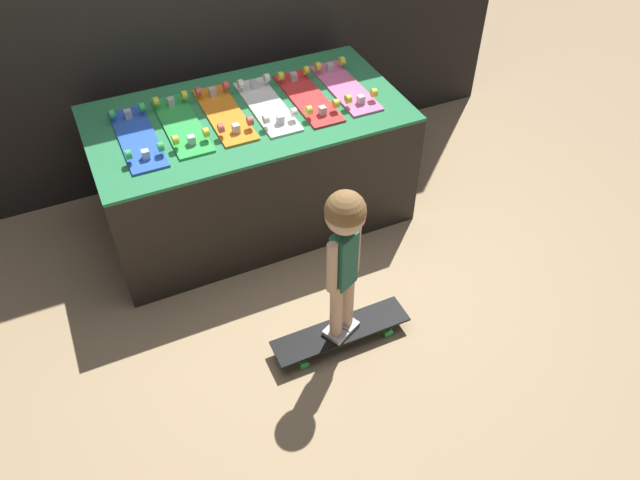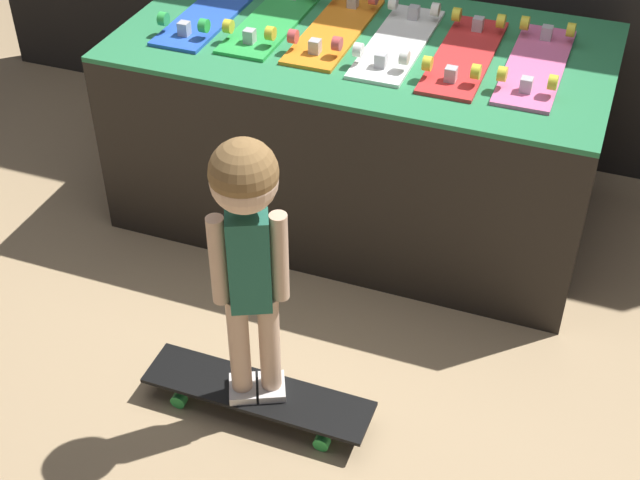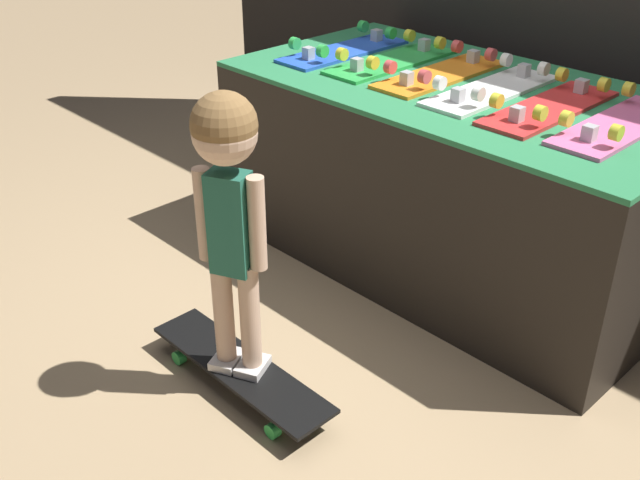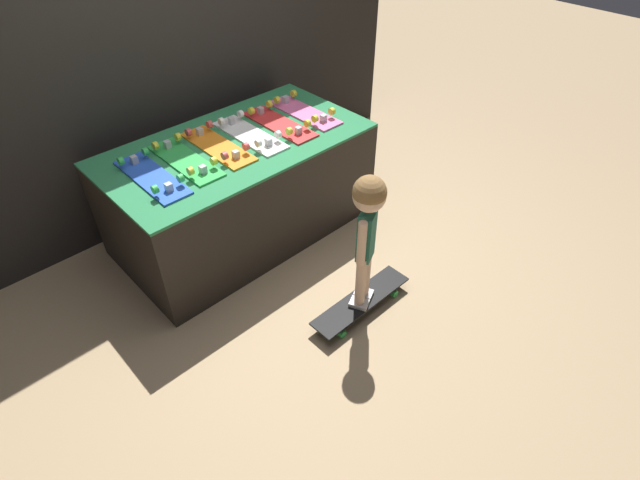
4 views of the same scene
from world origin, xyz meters
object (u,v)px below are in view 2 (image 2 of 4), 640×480
(skateboard_orange_on_rack, at_px, (335,28))
(skateboard_red_on_rack, at_px, (464,53))
(child, at_px, (247,229))
(skateboard_green_on_rack, at_px, (272,19))
(skateboard_on_floor, at_px, (258,394))
(skateboard_pink_on_rack, at_px, (536,63))
(skateboard_blue_on_rack, at_px, (210,12))
(skateboard_white_on_rack, at_px, (398,41))

(skateboard_orange_on_rack, relative_size, skateboard_red_on_rack, 1.00)
(child, bearing_deg, skateboard_green_on_rack, 84.46)
(skateboard_on_floor, bearing_deg, skateboard_green_on_rack, 109.66)
(skateboard_on_floor, bearing_deg, skateboard_orange_on_rack, 98.25)
(skateboard_pink_on_rack, bearing_deg, skateboard_on_floor, -116.37)
(skateboard_blue_on_rack, bearing_deg, skateboard_on_floor, -59.81)
(skateboard_green_on_rack, relative_size, skateboard_on_floor, 0.85)
(skateboard_green_on_rack, height_order, skateboard_orange_on_rack, same)
(skateboard_orange_on_rack, relative_size, skateboard_white_on_rack, 1.00)
(skateboard_orange_on_rack, bearing_deg, skateboard_blue_on_rack, -176.41)
(skateboard_green_on_rack, bearing_deg, skateboard_orange_on_rack, 1.21)
(skateboard_blue_on_rack, distance_m, skateboard_orange_on_rack, 0.52)
(skateboard_white_on_rack, height_order, skateboard_red_on_rack, same)
(skateboard_blue_on_rack, distance_m, skateboard_pink_on_rack, 1.30)
(skateboard_green_on_rack, xyz_separation_m, skateboard_red_on_rack, (0.78, -0.03, 0.00))
(skateboard_pink_on_rack, xyz_separation_m, child, (-0.60, -1.21, -0.04))
(skateboard_blue_on_rack, xyz_separation_m, skateboard_orange_on_rack, (0.52, 0.03, 0.00))
(skateboard_orange_on_rack, relative_size, skateboard_on_floor, 0.85)
(skateboard_green_on_rack, xyz_separation_m, skateboard_on_floor, (0.44, -1.23, -0.73))
(skateboard_white_on_rack, bearing_deg, skateboard_on_floor, -93.83)
(skateboard_blue_on_rack, height_order, skateboard_orange_on_rack, same)
(skateboard_orange_on_rack, xyz_separation_m, child, (0.18, -1.23, -0.04))
(skateboard_pink_on_rack, distance_m, child, 1.35)
(skateboard_green_on_rack, bearing_deg, child, -70.34)
(child, bearing_deg, skateboard_red_on_rack, 48.90)
(skateboard_orange_on_rack, height_order, skateboard_red_on_rack, same)
(skateboard_blue_on_rack, distance_m, skateboard_red_on_rack, 1.04)
(skateboard_orange_on_rack, relative_size, child, 0.68)
(skateboard_blue_on_rack, relative_size, child, 0.68)
(skateboard_white_on_rack, relative_size, skateboard_pink_on_rack, 1.00)
(skateboard_green_on_rack, distance_m, skateboard_pink_on_rack, 1.04)
(skateboard_orange_on_rack, distance_m, skateboard_red_on_rack, 0.52)
(skateboard_white_on_rack, relative_size, skateboard_on_floor, 0.85)
(skateboard_blue_on_rack, xyz_separation_m, skateboard_on_floor, (0.70, -1.20, -0.73))
(skateboard_pink_on_rack, bearing_deg, child, -116.37)
(skateboard_red_on_rack, distance_m, skateboard_on_floor, 1.44)
(skateboard_blue_on_rack, height_order, skateboard_white_on_rack, same)
(skateboard_orange_on_rack, height_order, skateboard_white_on_rack, same)
(skateboard_blue_on_rack, distance_m, child, 1.39)
(skateboard_green_on_rack, relative_size, child, 0.68)
(skateboard_pink_on_rack, bearing_deg, skateboard_orange_on_rack, 178.46)
(skateboard_orange_on_rack, bearing_deg, skateboard_on_floor, -81.75)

